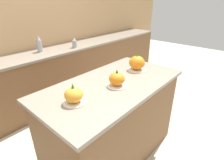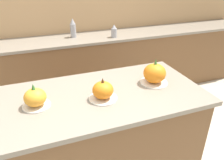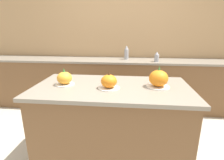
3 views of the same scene
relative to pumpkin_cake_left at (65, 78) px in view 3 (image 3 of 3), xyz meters
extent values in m
cube|color=tan|center=(0.48, 1.88, 0.24)|extent=(8.00, 0.06, 2.50)
cube|color=brown|center=(0.48, 0.00, -0.55)|extent=(1.47, 0.74, 0.91)
cube|color=gray|center=(0.48, 0.00, -0.08)|extent=(1.53, 0.80, 0.03)
cube|color=brown|center=(0.48, 1.55, -0.56)|extent=(6.00, 0.56, 0.90)
cube|color=gray|center=(0.48, 1.55, -0.09)|extent=(6.00, 0.60, 0.03)
cylinder|color=silver|center=(0.00, 0.00, -0.06)|extent=(0.19, 0.19, 0.01)
ellipsoid|color=orange|center=(0.00, 0.00, 0.01)|extent=(0.15, 0.15, 0.12)
cone|color=#38702D|center=(0.00, 0.00, 0.08)|extent=(0.03, 0.03, 0.04)
cylinder|color=silver|center=(0.46, -0.07, -0.06)|extent=(0.21, 0.21, 0.01)
ellipsoid|color=orange|center=(0.46, -0.07, 0.01)|extent=(0.15, 0.15, 0.12)
cone|color=#4C2D14|center=(0.46, -0.07, 0.08)|extent=(0.03, 0.03, 0.04)
cylinder|color=silver|center=(0.92, 0.02, -0.06)|extent=(0.22, 0.22, 0.01)
ellipsoid|color=orange|center=(0.92, 0.02, 0.02)|extent=(0.18, 0.18, 0.16)
cone|color=#38702D|center=(0.92, 0.02, 0.12)|extent=(0.03, 0.03, 0.05)
cylinder|color=#99999E|center=(0.58, 1.61, 0.02)|extent=(0.08, 0.08, 0.18)
cone|color=#99999E|center=(0.58, 1.61, 0.15)|extent=(0.07, 0.07, 0.08)
cylinder|color=#99999E|center=(1.10, 1.41, -0.01)|extent=(0.08, 0.08, 0.12)
cone|color=#99999E|center=(1.10, 1.41, 0.08)|extent=(0.07, 0.07, 0.05)
camera|label=1|loc=(-0.70, -1.02, 0.70)|focal=28.00mm
camera|label=2|loc=(0.05, -1.35, 0.77)|focal=35.00mm
camera|label=3|loc=(0.64, -1.62, 0.48)|focal=28.00mm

